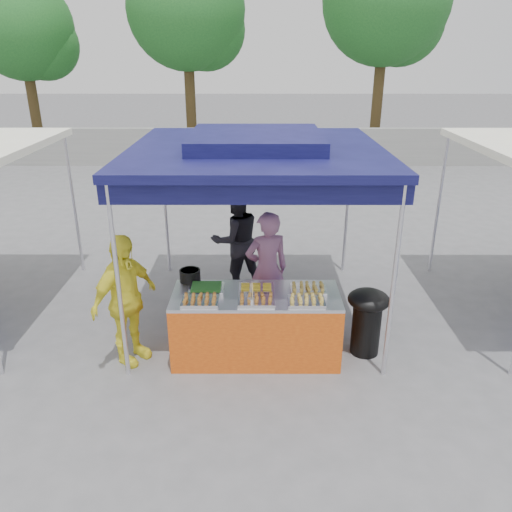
{
  "coord_description": "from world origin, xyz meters",
  "views": [
    {
      "loc": [
        0.01,
        -5.4,
        3.53
      ],
      "look_at": [
        0.0,
        0.6,
        1.05
      ],
      "focal_mm": 35.0,
      "sensor_mm": 36.0,
      "label": 1
    }
  ],
  "objects_px": {
    "vendor_woman": "(267,270)",
    "customer_person": "(125,300)",
    "helper_man": "(236,240)",
    "vendor_table": "(256,325)",
    "cooking_pot": "(190,276)",
    "wok_burner": "(367,316)"
  },
  "relations": [
    {
      "from": "vendor_woman",
      "to": "customer_person",
      "type": "distance_m",
      "value": 1.89
    },
    {
      "from": "vendor_woman",
      "to": "helper_man",
      "type": "xyz_separation_m",
      "value": [
        -0.45,
        1.12,
        0.01
      ]
    },
    {
      "from": "vendor_table",
      "to": "vendor_woman",
      "type": "height_order",
      "value": "vendor_woman"
    },
    {
      "from": "cooking_pot",
      "to": "wok_burner",
      "type": "distance_m",
      "value": 2.25
    },
    {
      "from": "cooking_pot",
      "to": "customer_person",
      "type": "bearing_deg",
      "value": -147.47
    },
    {
      "from": "cooking_pot",
      "to": "helper_man",
      "type": "distance_m",
      "value": 1.63
    },
    {
      "from": "wok_burner",
      "to": "vendor_woman",
      "type": "distance_m",
      "value": 1.44
    },
    {
      "from": "wok_burner",
      "to": "customer_person",
      "type": "height_order",
      "value": "customer_person"
    },
    {
      "from": "cooking_pot",
      "to": "wok_burner",
      "type": "xyz_separation_m",
      "value": [
        2.19,
        -0.29,
        -0.42
      ]
    },
    {
      "from": "cooking_pot",
      "to": "helper_man",
      "type": "height_order",
      "value": "helper_man"
    },
    {
      "from": "vendor_table",
      "to": "helper_man",
      "type": "bearing_deg",
      "value": 99.2
    },
    {
      "from": "customer_person",
      "to": "wok_burner",
      "type": "bearing_deg",
      "value": -53.21
    },
    {
      "from": "vendor_woman",
      "to": "cooking_pot",
      "type": "bearing_deg",
      "value": 6.61
    },
    {
      "from": "wok_burner",
      "to": "cooking_pot",
      "type": "bearing_deg",
      "value": 157.6
    },
    {
      "from": "wok_burner",
      "to": "vendor_table",
      "type": "bearing_deg",
      "value": 168.13
    },
    {
      "from": "customer_person",
      "to": "helper_man",
      "type": "bearing_deg",
      "value": 1.82
    },
    {
      "from": "cooking_pot",
      "to": "helper_man",
      "type": "relative_size",
      "value": 0.16
    },
    {
      "from": "vendor_woman",
      "to": "customer_person",
      "type": "height_order",
      "value": "same"
    },
    {
      "from": "vendor_table",
      "to": "customer_person",
      "type": "xyz_separation_m",
      "value": [
        -1.54,
        -0.09,
        0.39
      ]
    },
    {
      "from": "vendor_table",
      "to": "cooking_pot",
      "type": "bearing_deg",
      "value": 156.38
    },
    {
      "from": "wok_burner",
      "to": "customer_person",
      "type": "bearing_deg",
      "value": 168.37
    },
    {
      "from": "cooking_pot",
      "to": "customer_person",
      "type": "xyz_separation_m",
      "value": [
        -0.71,
        -0.45,
        -0.11
      ]
    }
  ]
}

